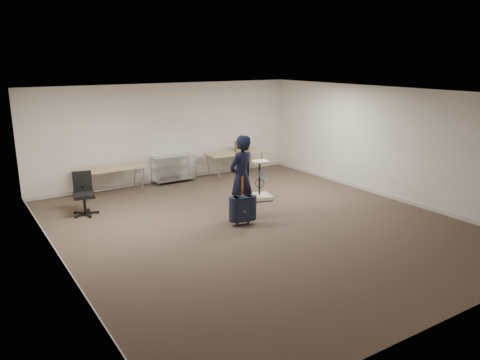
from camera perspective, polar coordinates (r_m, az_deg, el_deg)
ground at (r=10.11m, az=2.07°, el=-5.49°), size 9.00×9.00×0.00m
room_shell at (r=11.20m, az=-1.95°, el=-3.19°), size 8.00×9.00×9.00m
folding_table_left at (r=12.58m, az=-15.52°, el=1.25°), size 1.80×0.75×0.73m
folding_table_right at (r=14.12m, az=-0.66°, el=3.22°), size 1.80×0.75×0.73m
wire_shelf at (r=13.51m, az=-8.08°, el=1.52°), size 1.22×0.47×0.80m
person at (r=10.33m, az=0.16°, el=0.38°), size 0.78×0.62×1.87m
suitcase at (r=9.99m, az=0.33°, el=-3.52°), size 0.43×0.31×1.07m
office_chair at (r=11.25m, az=-18.44°, el=-2.56°), size 0.60×0.60×0.98m
equipment_cart at (r=11.85m, az=2.47°, el=-1.12°), size 0.66×0.66×1.00m
cardboard_box at (r=14.19m, az=0.26°, el=4.13°), size 0.49×0.42×0.31m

